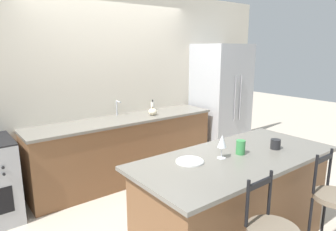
{
  "coord_description": "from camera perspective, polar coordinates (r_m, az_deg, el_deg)",
  "views": [
    {
      "loc": [
        -2.01,
        -3.26,
        1.88
      ],
      "look_at": [
        0.02,
        -0.62,
        1.13
      ],
      "focal_mm": 32.0,
      "sensor_mm": 36.0,
      "label": 1
    }
  ],
  "objects": [
    {
      "name": "ground_plane",
      "position": [
        4.26,
        -5.42,
        -13.46
      ],
      "size": [
        18.0,
        18.0,
        0.0
      ],
      "primitive_type": "plane",
      "color": "beige"
    },
    {
      "name": "wall_back",
      "position": [
        4.45,
        -10.5,
        5.73
      ],
      "size": [
        6.0,
        0.07,
        2.7
      ],
      "color": "beige",
      "rests_on": "ground_plane"
    },
    {
      "name": "back_counter",
      "position": [
        4.38,
        -8.14,
        -6.27
      ],
      "size": [
        2.72,
        0.66,
        0.92
      ],
      "color": "brown",
      "rests_on": "ground_plane"
    },
    {
      "name": "sink_faucet",
      "position": [
        4.39,
        -9.65,
        1.76
      ],
      "size": [
        0.02,
        0.13,
        0.22
      ],
      "color": "#ADAFB5",
      "rests_on": "back_counter"
    },
    {
      "name": "kitchen_island",
      "position": [
        2.98,
        12.53,
        -15.8
      ],
      "size": [
        1.97,
        0.9,
        0.93
      ],
      "color": "brown",
      "rests_on": "ground_plane"
    },
    {
      "name": "refrigerator",
      "position": [
        5.34,
        9.91,
        2.79
      ],
      "size": [
        0.85,
        0.77,
        1.94
      ],
      "color": "#ADAFB5",
      "rests_on": "ground_plane"
    },
    {
      "name": "bar_stool_far",
      "position": [
        2.95,
        28.88,
        -15.38
      ],
      "size": [
        0.35,
        0.35,
        1.04
      ],
      "color": "black",
      "rests_on": "ground_plane"
    },
    {
      "name": "dinner_plate",
      "position": [
        2.59,
        4.18,
        -8.66
      ],
      "size": [
        0.24,
        0.24,
        0.02
      ],
      "color": "white",
      "rests_on": "kitchen_island"
    },
    {
      "name": "wine_glass",
      "position": [
        2.67,
        10.25,
        -4.92
      ],
      "size": [
        0.08,
        0.08,
        0.22
      ],
      "color": "white",
      "rests_on": "kitchen_island"
    },
    {
      "name": "coffee_mug",
      "position": [
        3.07,
        19.81,
        -5.14
      ],
      "size": [
        0.13,
        0.09,
        0.09
      ],
      "color": "#232326",
      "rests_on": "kitchen_island"
    },
    {
      "name": "tumbler_cup",
      "position": [
        2.83,
        13.66,
        -5.89
      ],
      "size": [
        0.08,
        0.08,
        0.13
      ],
      "color": "#3D934C",
      "rests_on": "kitchen_island"
    },
    {
      "name": "pumpkin_decoration",
      "position": [
        4.38,
        -2.93,
        0.72
      ],
      "size": [
        0.13,
        0.13,
        0.12
      ],
      "color": "beige",
      "rests_on": "back_counter"
    },
    {
      "name": "soap_bottle",
      "position": [
        4.75,
        -2.96,
        1.88
      ],
      "size": [
        0.06,
        0.06,
        0.16
      ],
      "color": "silver",
      "rests_on": "back_counter"
    }
  ]
}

